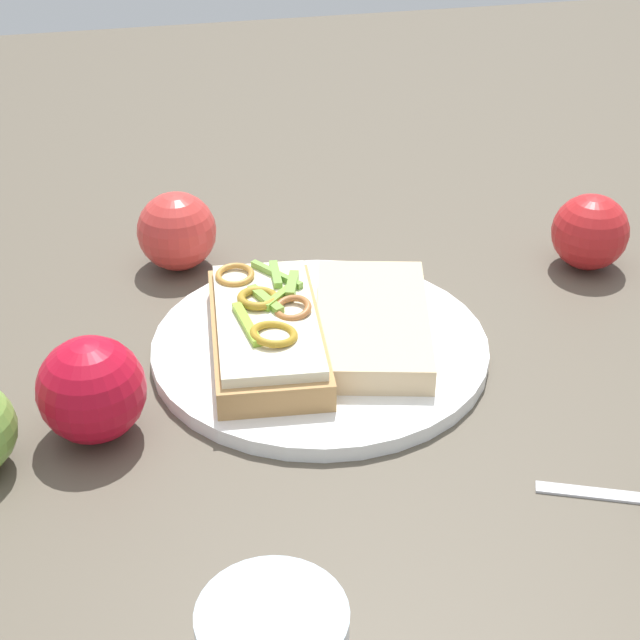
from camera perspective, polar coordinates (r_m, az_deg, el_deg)
name	(u,v)px	position (r m, az deg, el deg)	size (l,w,h in m)	color
ground_plane	(320,354)	(0.80, 0.00, -1.98)	(2.00, 2.00, 0.00)	brown
plate	(320,347)	(0.80, 0.00, -1.60)	(0.27, 0.27, 0.01)	white
sandwich	(266,327)	(0.78, -3.19, -0.40)	(0.19, 0.10, 0.04)	tan
bread_slice_side	(373,326)	(0.79, 3.14, -0.33)	(0.17, 0.09, 0.02)	beige
apple_0	(92,390)	(0.71, -13.20, -3.99)	(0.08, 0.08, 0.08)	red
apple_2	(590,232)	(0.94, 15.50, 4.98)	(0.07, 0.07, 0.07)	red
apple_3	(177,231)	(0.92, -8.37, 5.16)	(0.07, 0.07, 0.07)	red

